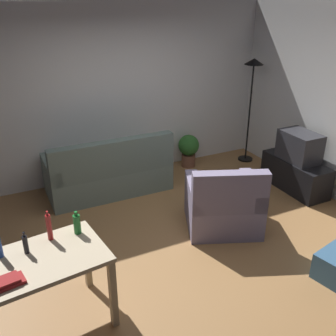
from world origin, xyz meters
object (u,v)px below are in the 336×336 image
object	(u,v)px
potted_plant	(189,148)
bottle_green	(77,224)
couch	(109,173)
bottle_red	(49,227)
tv_stand	(295,174)
torchiere_lamp	(252,82)
desk	(35,271)
bottle_dark	(26,244)
tv	(300,146)
book_stack	(6,282)
armchair	(224,206)

from	to	relation	value
potted_plant	bottle_green	world-z (taller)	bottle_green
couch	bottle_red	distance (m)	2.42
tv_stand	couch	bearing A→B (deg)	66.16
torchiere_lamp	desk	distance (m)	4.70
bottle_dark	tv_stand	bearing A→B (deg)	13.94
couch	tv	size ratio (longest dim) A/B	3.02
couch	torchiere_lamp	bearing A→B (deg)	-177.85
bottle_dark	bottle_red	bearing A→B (deg)	27.31
couch	torchiere_lamp	size ratio (longest dim) A/B	1.00
tv	book_stack	xyz separation A→B (m)	(-4.21, -1.34, 0.08)
tv	bottle_red	distance (m)	3.90
tv_stand	potted_plant	world-z (taller)	potted_plant
tv	desk	bearing A→B (deg)	105.81
armchair	tv	bearing A→B (deg)	-142.60
tv	desk	distance (m)	4.14
torchiere_lamp	book_stack	world-z (taller)	torchiere_lamp
armchair	bottle_green	world-z (taller)	bottle_green
torchiere_lamp	bottle_green	bearing A→B (deg)	-148.86
tv_stand	bottle_green	bearing A→B (deg)	104.08
torchiere_lamp	bottle_red	bearing A→B (deg)	-150.62
tv_stand	bottle_green	xyz separation A→B (m)	(-3.54, -0.89, 0.62)
tv	bottle_dark	bearing A→B (deg)	103.92
armchair	desk	bearing A→B (deg)	38.38
couch	book_stack	bearing A→B (deg)	57.40
tv	torchiere_lamp	size ratio (longest dim) A/B	0.33
couch	desk	world-z (taller)	couch
potted_plant	bottle_dark	distance (m)	3.87
armchair	bottle_dark	size ratio (longest dim) A/B	5.48
tv	bottle_dark	world-z (taller)	bottle_dark
bottle_red	tv	bearing A→B (deg)	13.07
tv	potted_plant	bearing A→B (deg)	36.30
tv_stand	desk	world-z (taller)	desk
tv_stand	bottle_green	world-z (taller)	bottle_green
tv_stand	book_stack	world-z (taller)	book_stack
couch	tv	world-z (taller)	same
bottle_green	book_stack	distance (m)	0.80
potted_plant	couch	bearing A→B (deg)	-168.51
desk	bottle_dark	bearing A→B (deg)	95.36
book_stack	bottle_dark	bearing A→B (deg)	60.42
armchair	bottle_red	xyz separation A→B (m)	(-2.18, -0.44, 0.57)
tv_stand	book_stack	xyz separation A→B (m)	(-4.21, -1.34, 0.54)
bottle_green	book_stack	xyz separation A→B (m)	(-0.66, -0.45, -0.08)
couch	bottle_dark	distance (m)	2.62
potted_plant	armchair	world-z (taller)	armchair
tv_stand	potted_plant	xyz separation A→B (m)	(-1.07, 1.47, 0.09)
bottle_red	torchiere_lamp	bearing A→B (deg)	29.38
torchiere_lamp	desk	world-z (taller)	torchiere_lamp
couch	potted_plant	bearing A→B (deg)	-168.51
couch	bottle_green	world-z (taller)	bottle_green
couch	book_stack	size ratio (longest dim) A/B	6.44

